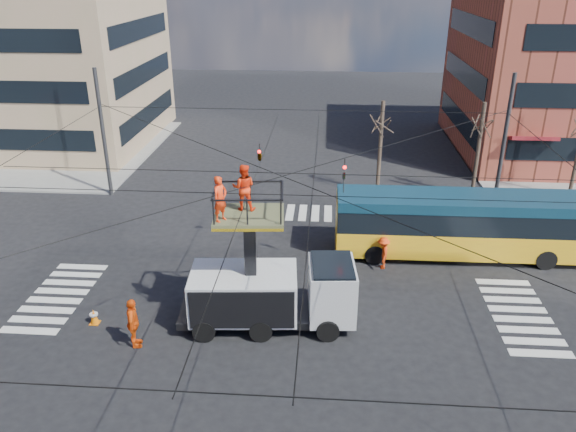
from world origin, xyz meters
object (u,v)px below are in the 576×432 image
at_px(city_bus, 464,224).
at_px(worker_ground, 133,323).
at_px(utility_truck, 271,278).
at_px(traffic_cone, 94,316).
at_px(flagger, 383,253).

distance_m(city_bus, worker_ground, 16.37).
relative_size(utility_truck, worker_ground, 3.50).
height_order(utility_truck, traffic_cone, utility_truck).
bearing_deg(worker_ground, utility_truck, -83.34).
distance_m(city_bus, traffic_cone, 17.70).
bearing_deg(traffic_cone, utility_truck, 4.35).
bearing_deg(city_bus, flagger, -158.53).
distance_m(city_bus, flagger, 4.44).
bearing_deg(flagger, worker_ground, -56.08).
distance_m(utility_truck, flagger, 7.10).
distance_m(traffic_cone, worker_ground, 2.63).
bearing_deg(traffic_cone, city_bus, 23.94).
bearing_deg(utility_truck, traffic_cone, 179.92).
relative_size(utility_truck, city_bus, 0.57).
height_order(city_bus, worker_ground, city_bus).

